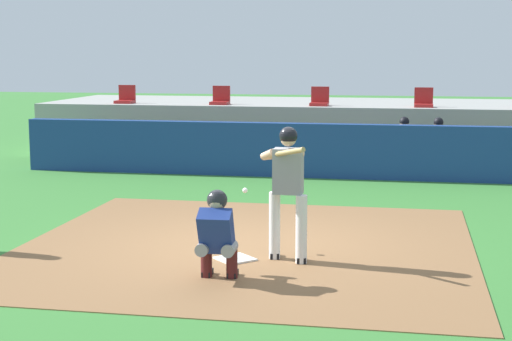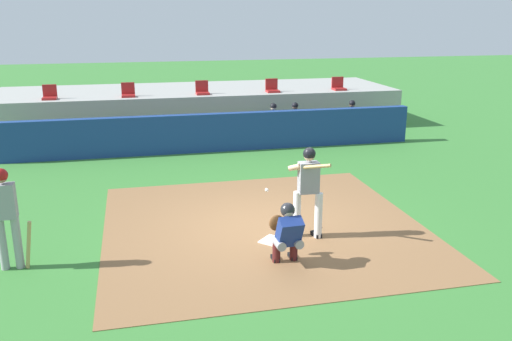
% 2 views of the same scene
% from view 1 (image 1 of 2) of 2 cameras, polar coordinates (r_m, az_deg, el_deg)
% --- Properties ---
extents(ground_plane, '(80.00, 80.00, 0.00)m').
position_cam_1_polar(ground_plane, '(11.52, -0.65, -5.43)').
color(ground_plane, '#387A33').
extents(dirt_infield, '(6.40, 6.40, 0.01)m').
position_cam_1_polar(dirt_infield, '(11.52, -0.65, -5.41)').
color(dirt_infield, olive).
rests_on(dirt_infield, ground).
extents(home_plate, '(0.62, 0.62, 0.02)m').
position_cam_1_polar(home_plate, '(10.75, -1.51, -6.32)').
color(home_plate, white).
rests_on(home_plate, dirt_infield).
extents(batter_at_plate, '(0.68, 0.77, 1.80)m').
position_cam_1_polar(batter_at_plate, '(10.50, 2.25, -1.03)').
color(batter_at_plate, silver).
rests_on(batter_at_plate, ground).
extents(catcher_crouched, '(0.49, 1.93, 1.13)m').
position_cam_1_polar(catcher_crouched, '(9.72, -2.81, -4.38)').
color(catcher_crouched, gray).
rests_on(catcher_crouched, ground).
extents(dugout_wall, '(13.00, 0.30, 1.20)m').
position_cam_1_polar(dugout_wall, '(17.73, 3.51, 1.45)').
color(dugout_wall, navy).
rests_on(dugout_wall, ground).
extents(dugout_bench, '(11.80, 0.44, 0.45)m').
position_cam_1_polar(dugout_bench, '(18.76, 3.89, 0.68)').
color(dugout_bench, olive).
rests_on(dugout_bench, ground).
extents(dugout_player_0, '(0.49, 0.70, 1.30)m').
position_cam_1_polar(dugout_player_0, '(18.42, 10.51, 1.82)').
color(dugout_player_0, '#939399').
rests_on(dugout_player_0, ground).
extents(dugout_player_1, '(0.49, 0.70, 1.30)m').
position_cam_1_polar(dugout_player_1, '(18.43, 12.87, 1.75)').
color(dugout_player_1, '#939399').
rests_on(dugout_player_1, ground).
extents(stands_platform, '(15.00, 4.40, 1.40)m').
position_cam_1_polar(stands_platform, '(22.07, 4.97, 3.09)').
color(stands_platform, '#9E9E99').
rests_on(stands_platform, ground).
extents(stadium_seat_0, '(0.46, 0.46, 0.48)m').
position_cam_1_polar(stadium_seat_0, '(21.68, -9.28, 5.12)').
color(stadium_seat_0, '#A51E1E').
rests_on(stadium_seat_0, stands_platform).
extents(stadium_seat_1, '(0.46, 0.46, 0.48)m').
position_cam_1_polar(stadium_seat_1, '(20.93, -2.56, 5.11)').
color(stadium_seat_1, '#A51E1E').
rests_on(stadium_seat_1, stands_platform).
extents(stadium_seat_2, '(0.46, 0.46, 0.48)m').
position_cam_1_polar(stadium_seat_2, '(20.49, 4.56, 5.02)').
color(stadium_seat_2, '#A51E1E').
rests_on(stadium_seat_2, stands_platform).
extents(stadium_seat_3, '(0.46, 0.46, 0.48)m').
position_cam_1_polar(stadium_seat_3, '(20.38, 11.88, 4.84)').
color(stadium_seat_3, '#A51E1E').
rests_on(stadium_seat_3, stands_platform).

